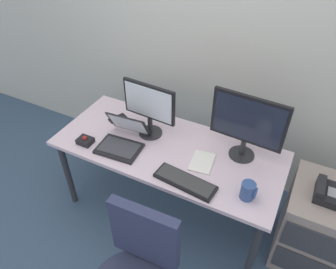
% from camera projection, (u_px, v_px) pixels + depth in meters
% --- Properties ---
extents(ground_plane, '(8.00, 8.00, 0.00)m').
position_uv_depth(ground_plane, '(168.00, 208.00, 2.76)').
color(ground_plane, '#394F67').
extents(back_wall, '(6.00, 0.10, 2.80)m').
position_uv_depth(back_wall, '(211.00, 21.00, 2.36)').
color(back_wall, beige).
rests_on(back_wall, ground).
extents(desk, '(1.67, 0.72, 0.71)m').
position_uv_depth(desk, '(168.00, 154.00, 2.36)').
color(desk, silver).
rests_on(desk, ground).
extents(file_cabinet, '(0.42, 0.53, 0.65)m').
position_uv_depth(file_cabinet, '(313.00, 225.00, 2.24)').
color(file_cabinet, gray).
rests_on(file_cabinet, ground).
extents(desk_phone, '(0.17, 0.20, 0.09)m').
position_uv_depth(desk_phone, '(328.00, 193.00, 2.00)').
color(desk_phone, black).
rests_on(desk_phone, file_cabinet).
extents(monitor_main, '(0.50, 0.18, 0.49)m').
position_uv_depth(monitor_main, '(247.00, 123.00, 2.07)').
color(monitor_main, '#262628').
rests_on(monitor_main, desk).
extents(monitor_side, '(0.41, 0.18, 0.43)m').
position_uv_depth(monitor_side, '(149.00, 106.00, 2.27)').
color(monitor_side, '#262628').
rests_on(monitor_side, desk).
extents(keyboard, '(0.42, 0.18, 0.03)m').
position_uv_depth(keyboard, '(185.00, 181.00, 2.04)').
color(keyboard, black).
rests_on(keyboard, desk).
extents(laptop, '(0.33, 0.35, 0.22)m').
position_uv_depth(laptop, '(123.00, 139.00, 2.30)').
color(laptop, black).
rests_on(laptop, desk).
extents(trackball_mouse, '(0.11, 0.09, 0.07)m').
position_uv_depth(trackball_mouse, '(85.00, 141.00, 2.33)').
color(trackball_mouse, black).
rests_on(trackball_mouse, desk).
extents(coffee_mug, '(0.10, 0.09, 0.12)m').
position_uv_depth(coffee_mug, '(248.00, 191.00, 1.92)').
color(coffee_mug, '#304B83').
rests_on(coffee_mug, desk).
extents(paper_notepad, '(0.17, 0.23, 0.01)m').
position_uv_depth(paper_notepad, '(202.00, 162.00, 2.18)').
color(paper_notepad, white).
rests_on(paper_notepad, desk).
extents(cell_phone, '(0.12, 0.16, 0.01)m').
position_uv_depth(cell_phone, '(118.00, 118.00, 2.57)').
color(cell_phone, black).
rests_on(cell_phone, desk).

